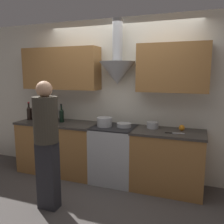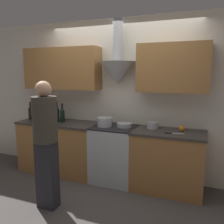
{
  "view_description": "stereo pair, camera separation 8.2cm",
  "coord_description": "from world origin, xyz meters",
  "px_view_note": "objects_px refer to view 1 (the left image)",
  "views": [
    {
      "loc": [
        1.23,
        -3.09,
        1.74
      ],
      "look_at": [
        0.0,
        0.24,
        1.14
      ],
      "focal_mm": 38.0,
      "sensor_mm": 36.0,
      "label": 1
    },
    {
      "loc": [
        1.3,
        -3.06,
        1.74
      ],
      "look_at": [
        0.0,
        0.24,
        1.14
      ],
      "focal_mm": 38.0,
      "sensor_mm": 36.0,
      "label": 2
    }
  ],
  "objects_px": {
    "wine_bottle_0": "(29,112)",
    "wine_bottle_4": "(46,114)",
    "wine_bottle_5": "(51,113)",
    "saucepan": "(153,125)",
    "wine_bottle_7": "(62,115)",
    "person_foreground_left": "(47,140)",
    "stock_pot": "(105,122)",
    "wine_bottle_1": "(33,112)",
    "orange_fruit": "(182,128)",
    "wine_bottle_3": "(41,113)",
    "stove_range": "(114,153)",
    "mixing_bowl": "(124,125)",
    "wine_bottle_2": "(37,113)",
    "wine_bottle_6": "(56,114)"
  },
  "relations": [
    {
      "from": "wine_bottle_0",
      "to": "wine_bottle_4",
      "type": "distance_m",
      "value": 0.37
    },
    {
      "from": "wine_bottle_5",
      "to": "saucepan",
      "type": "xyz_separation_m",
      "value": [
        1.76,
        0.11,
        -0.1
      ]
    },
    {
      "from": "wine_bottle_7",
      "to": "person_foreground_left",
      "type": "relative_size",
      "value": 0.19
    },
    {
      "from": "wine_bottle_0",
      "to": "stock_pot",
      "type": "xyz_separation_m",
      "value": [
        1.49,
        -0.04,
        -0.06
      ]
    },
    {
      "from": "wine_bottle_0",
      "to": "wine_bottle_1",
      "type": "distance_m",
      "value": 0.09
    },
    {
      "from": "saucepan",
      "to": "stock_pot",
      "type": "bearing_deg",
      "value": -168.91
    },
    {
      "from": "wine_bottle_1",
      "to": "orange_fruit",
      "type": "relative_size",
      "value": 3.98
    },
    {
      "from": "wine_bottle_1",
      "to": "orange_fruit",
      "type": "xyz_separation_m",
      "value": [
        2.56,
        0.08,
        -0.09
      ]
    },
    {
      "from": "person_foreground_left",
      "to": "wine_bottle_1",
      "type": "bearing_deg",
      "value": 134.14
    },
    {
      "from": "wine_bottle_7",
      "to": "wine_bottle_3",
      "type": "bearing_deg",
      "value": -177.55
    },
    {
      "from": "stove_range",
      "to": "stock_pot",
      "type": "bearing_deg",
      "value": -167.38
    },
    {
      "from": "wine_bottle_1",
      "to": "mixing_bowl",
      "type": "bearing_deg",
      "value": 0.92
    },
    {
      "from": "wine_bottle_2",
      "to": "wine_bottle_6",
      "type": "height_order",
      "value": "wine_bottle_6"
    },
    {
      "from": "stove_range",
      "to": "wine_bottle_2",
      "type": "distance_m",
      "value": 1.57
    },
    {
      "from": "wine_bottle_7",
      "to": "person_foreground_left",
      "type": "distance_m",
      "value": 1.16
    },
    {
      "from": "wine_bottle_4",
      "to": "wine_bottle_7",
      "type": "bearing_deg",
      "value": 2.26
    },
    {
      "from": "wine_bottle_0",
      "to": "wine_bottle_2",
      "type": "distance_m",
      "value": 0.18
    },
    {
      "from": "orange_fruit",
      "to": "person_foreground_left",
      "type": "relative_size",
      "value": 0.05
    },
    {
      "from": "orange_fruit",
      "to": "wine_bottle_3",
      "type": "bearing_deg",
      "value": -177.86
    },
    {
      "from": "wine_bottle_6",
      "to": "stove_range",
      "type": "bearing_deg",
      "value": -0.11
    },
    {
      "from": "wine_bottle_5",
      "to": "wine_bottle_2",
      "type": "bearing_deg",
      "value": -179.53
    },
    {
      "from": "wine_bottle_4",
      "to": "stock_pot",
      "type": "distance_m",
      "value": 1.12
    },
    {
      "from": "wine_bottle_3",
      "to": "mixing_bowl",
      "type": "xyz_separation_m",
      "value": [
        1.53,
        0.03,
        -0.11
      ]
    },
    {
      "from": "wine_bottle_0",
      "to": "orange_fruit",
      "type": "distance_m",
      "value": 2.66
    },
    {
      "from": "mixing_bowl",
      "to": "person_foreground_left",
      "type": "relative_size",
      "value": 0.14
    },
    {
      "from": "wine_bottle_7",
      "to": "wine_bottle_5",
      "type": "bearing_deg",
      "value": -174.29
    },
    {
      "from": "wine_bottle_6",
      "to": "wine_bottle_7",
      "type": "xyz_separation_m",
      "value": [
        0.1,
        0.02,
        -0.02
      ]
    },
    {
      "from": "wine_bottle_6",
      "to": "stock_pot",
      "type": "xyz_separation_m",
      "value": [
        0.91,
        -0.04,
        -0.07
      ]
    },
    {
      "from": "wine_bottle_0",
      "to": "wine_bottle_7",
      "type": "height_order",
      "value": "wine_bottle_0"
    },
    {
      "from": "wine_bottle_7",
      "to": "mixing_bowl",
      "type": "height_order",
      "value": "wine_bottle_7"
    },
    {
      "from": "wine_bottle_5",
      "to": "stove_range",
      "type": "bearing_deg",
      "value": -0.02
    },
    {
      "from": "wine_bottle_4",
      "to": "wine_bottle_7",
      "type": "relative_size",
      "value": 0.98
    },
    {
      "from": "stock_pot",
      "to": "person_foreground_left",
      "type": "xyz_separation_m",
      "value": [
        -0.37,
        -1.01,
        -0.05
      ]
    },
    {
      "from": "wine_bottle_2",
      "to": "wine_bottle_5",
      "type": "xyz_separation_m",
      "value": [
        0.28,
        0.0,
        0.01
      ]
    },
    {
      "from": "wine_bottle_4",
      "to": "person_foreground_left",
      "type": "distance_m",
      "value": 1.3
    },
    {
      "from": "stock_pot",
      "to": "orange_fruit",
      "type": "bearing_deg",
      "value": 6.19
    },
    {
      "from": "wine_bottle_1",
      "to": "saucepan",
      "type": "xyz_separation_m",
      "value": [
        2.13,
        0.1,
        -0.09
      ]
    },
    {
      "from": "orange_fruit",
      "to": "saucepan",
      "type": "xyz_separation_m",
      "value": [
        -0.43,
        0.02,
        0.0
      ]
    },
    {
      "from": "saucepan",
      "to": "orange_fruit",
      "type": "bearing_deg",
      "value": -2.34
    },
    {
      "from": "wine_bottle_7",
      "to": "wine_bottle_6",
      "type": "bearing_deg",
      "value": -168.79
    },
    {
      "from": "stock_pot",
      "to": "person_foreground_left",
      "type": "height_order",
      "value": "person_foreground_left"
    },
    {
      "from": "stove_range",
      "to": "wine_bottle_6",
      "type": "height_order",
      "value": "wine_bottle_6"
    },
    {
      "from": "saucepan",
      "to": "mixing_bowl",
      "type": "bearing_deg",
      "value": -170.49
    },
    {
      "from": "wine_bottle_4",
      "to": "wine_bottle_6",
      "type": "distance_m",
      "value": 0.21
    },
    {
      "from": "stove_range",
      "to": "mixing_bowl",
      "type": "relative_size",
      "value": 3.91
    },
    {
      "from": "wine_bottle_0",
      "to": "saucepan",
      "type": "xyz_separation_m",
      "value": [
        2.23,
        0.1,
        -0.08
      ]
    },
    {
      "from": "wine_bottle_7",
      "to": "orange_fruit",
      "type": "height_order",
      "value": "wine_bottle_7"
    },
    {
      "from": "wine_bottle_7",
      "to": "mixing_bowl",
      "type": "distance_m",
      "value": 1.12
    },
    {
      "from": "wine_bottle_4",
      "to": "person_foreground_left",
      "type": "relative_size",
      "value": 0.19
    },
    {
      "from": "wine_bottle_3",
      "to": "stock_pot",
      "type": "height_order",
      "value": "wine_bottle_3"
    }
  ]
}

